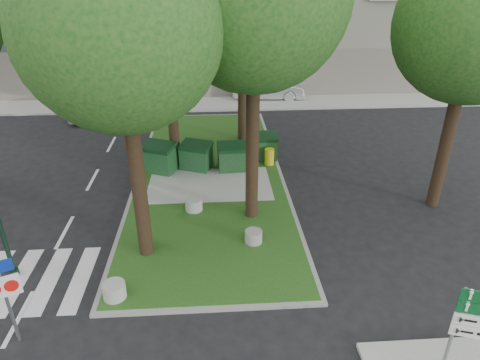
{
  "coord_description": "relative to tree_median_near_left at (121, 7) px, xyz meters",
  "views": [
    {
      "loc": [
        0.71,
        -8.67,
        8.27
      ],
      "look_at": [
        1.53,
        3.62,
        2.0
      ],
      "focal_mm": 32.0,
      "sensor_mm": 36.0,
      "label": 1
    }
  ],
  "objects": [
    {
      "name": "ground",
      "position": [
        1.41,
        -2.56,
        -7.32
      ],
      "size": [
        120.0,
        120.0,
        0.0
      ],
      "primitive_type": "plane",
      "color": "black",
      "rests_on": "ground"
    },
    {
      "name": "median_island",
      "position": [
        1.91,
        5.44,
        -7.26
      ],
      "size": [
        6.0,
        16.0,
        0.12
      ],
      "primitive_type": "cube",
      "color": "#234A15",
      "rests_on": "ground"
    },
    {
      "name": "median_kerb",
      "position": [
        1.91,
        5.44,
        -7.27
      ],
      "size": [
        6.3,
        16.3,
        0.1
      ],
      "primitive_type": "cube",
      "color": "gray",
      "rests_on": "ground"
    },
    {
      "name": "building_sidewalk",
      "position": [
        1.41,
        15.94,
        -7.26
      ],
      "size": [
        42.0,
        3.0,
        0.12
      ],
      "primitive_type": "cube",
      "color": "#999993",
      "rests_on": "ground"
    },
    {
      "name": "zebra_crossing",
      "position": [
        -2.34,
        -1.06,
        -7.31
      ],
      "size": [
        5.0,
        3.0,
        0.01
      ],
      "primitive_type": "cube",
      "color": "silver",
      "rests_on": "ground"
    },
    {
      "name": "tree_median_near_left",
      "position": [
        0.0,
        0.0,
        0.0
      ],
      "size": [
        5.2,
        5.2,
        10.53
      ],
      "color": "black",
      "rests_on": "ground"
    },
    {
      "name": "tree_median_mid",
      "position": [
        0.5,
        6.5,
        -0.34
      ],
      "size": [
        4.8,
        4.8,
        9.99
      ],
      "color": "black",
      "rests_on": "ground"
    },
    {
      "name": "tree_street_right",
      "position": [
        10.5,
        2.5,
        -0.33
      ],
      "size": [
        5.0,
        5.0,
        10.06
      ],
      "color": "black",
      "rests_on": "ground"
    },
    {
      "name": "dumpster_a",
      "position": [
        -0.26,
        5.89,
        -6.57
      ],
      "size": [
        1.67,
        1.45,
        1.3
      ],
      "rotation": [
        0.0,
        0.0,
        -0.41
      ],
      "color": "#0F3917",
      "rests_on": "median_island"
    },
    {
      "name": "dumpster_b",
      "position": [
        1.34,
        6.03,
        -6.61
      ],
      "size": [
        1.57,
        1.36,
        1.22
      ],
      "rotation": [
        0.0,
        0.0,
        -0.4
      ],
      "color": "#113B1A",
      "rests_on": "median_island"
    },
    {
      "name": "dumpster_c",
      "position": [
        2.94,
        5.83,
        -6.62
      ],
      "size": [
        1.35,
        0.98,
        1.21
      ],
      "rotation": [
        0.0,
        0.0,
        0.06
      ],
      "color": "#103515",
      "rests_on": "median_island"
    },
    {
      "name": "dumpster_d",
      "position": [
        4.41,
        6.98,
        -6.62
      ],
      "size": [
        1.32,
        0.95,
        1.2
      ],
      "rotation": [
        0.0,
        0.0,
        -0.04
      ],
      "color": "#144317",
      "rests_on": "median_island"
    },
    {
      "name": "bollard_left",
      "position": [
        -0.69,
        -2.06,
        -6.97
      ],
      "size": [
        0.62,
        0.62,
        0.45
      ],
      "primitive_type": "cylinder",
      "color": "#A4A49F",
      "rests_on": "median_island"
    },
    {
      "name": "bollard_right",
      "position": [
        3.33,
        0.27,
        -6.99
      ],
      "size": [
        0.57,
        0.57,
        0.41
      ],
      "primitive_type": "cylinder",
      "color": "gray",
      "rests_on": "median_island"
    },
    {
      "name": "bollard_mid",
      "position": [
        1.33,
        2.44,
        -6.97
      ],
      "size": [
        0.63,
        0.63,
        0.45
      ],
      "primitive_type": "cylinder",
      "color": "#999A95",
      "rests_on": "median_island"
    },
    {
      "name": "litter_bin",
      "position": [
        4.61,
        6.25,
        -6.82
      ],
      "size": [
        0.43,
        0.43,
        0.75
      ],
      "primitive_type": "cylinder",
      "color": "gold",
      "rests_on": "median_island"
    },
    {
      "name": "traffic_sign_pole",
      "position": [
        -2.78,
        -3.31,
        -5.68
      ],
      "size": [
        0.72,
        0.33,
        2.55
      ],
      "rotation": [
        0.0,
        0.0,
        0.4
      ],
      "color": "slate",
      "rests_on": "ground"
    },
    {
      "name": "car_white",
      "position": [
        -4.02,
        12.94,
        -6.61
      ],
      "size": [
        4.33,
        2.14,
        1.42
      ],
      "primitive_type": "imported",
      "rotation": [
        0.0,
        0.0,
        1.69
      ],
      "color": "silver",
      "rests_on": "ground"
    },
    {
      "name": "car_silver",
      "position": [
        5.9,
        16.94,
        -6.54
      ],
      "size": [
        4.82,
        1.89,
        1.56
      ],
      "primitive_type": "imported",
      "rotation": [
        0.0,
        0.0,
        1.52
      ],
      "color": "#9EA2A5",
      "rests_on": "ground"
    }
  ]
}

